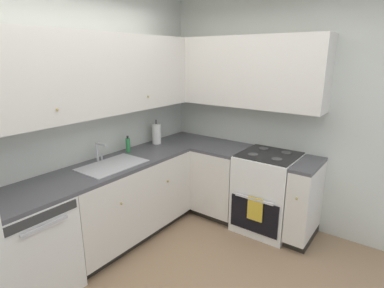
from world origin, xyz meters
name	(u,v)px	position (x,y,z in m)	size (l,w,h in m)	color
wall_back	(66,123)	(0.00, 1.44, 1.32)	(3.64, 0.05, 2.63)	silver
wall_right	(279,113)	(1.80, 0.00, 1.32)	(0.05, 2.93, 2.63)	silver
dishwasher	(29,247)	(-0.64, 1.12, 0.43)	(0.60, 0.63, 0.86)	white
lower_cabinets_back	(127,200)	(0.42, 1.12, 0.43)	(1.51, 0.62, 0.86)	silver
countertop_back	(124,162)	(0.41, 1.12, 0.87)	(2.71, 0.60, 0.04)	#4C4C51
lower_cabinets_right	(243,187)	(1.47, 0.25, 0.43)	(0.62, 1.40, 0.86)	silver
countertop_right	(245,152)	(1.47, 0.25, 0.87)	(0.60, 1.40, 0.03)	#4C4C51
oven_range	(267,191)	(1.49, -0.04, 0.45)	(0.68, 0.62, 1.04)	white
upper_cabinets_back	(96,75)	(0.25, 1.26, 1.77)	(2.39, 0.34, 0.78)	silver
upper_cabinets_right	(239,72)	(1.61, 0.44, 1.77)	(0.32, 1.95, 0.78)	silver
sink	(113,169)	(0.24, 1.09, 0.85)	(0.64, 0.40, 0.10)	#B7B7BC
faucet	(99,150)	(0.24, 1.29, 1.01)	(0.07, 0.16, 0.20)	silver
soap_bottle	(128,145)	(0.64, 1.30, 0.97)	(0.05, 0.05, 0.19)	#338C4C
paper_towel_roll	(157,134)	(1.09, 1.28, 1.02)	(0.11, 0.11, 0.31)	white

